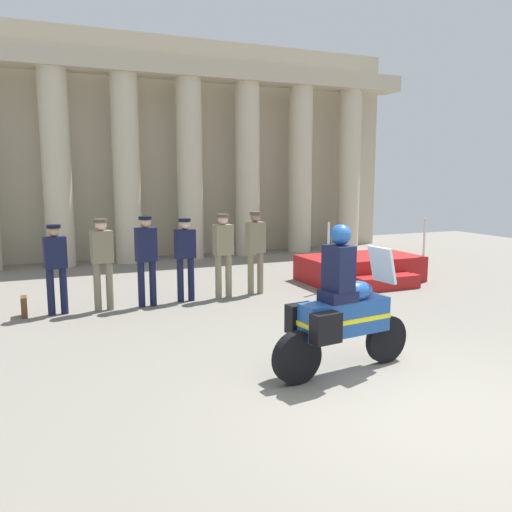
# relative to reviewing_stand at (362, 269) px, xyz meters

# --- Properties ---
(ground_plane) EXTENTS (28.10, 28.10, 0.00)m
(ground_plane) POSITION_rel_reviewing_stand_xyz_m (-3.38, -6.02, -0.29)
(ground_plane) COLOR gray
(colonnade_backdrop) EXTENTS (14.47, 1.61, 6.64)m
(colonnade_backdrop) POSITION_rel_reviewing_stand_xyz_m (-2.71, 5.52, 3.04)
(colonnade_backdrop) COLOR #B6AB91
(colonnade_backdrop) RESTS_ON ground_plane
(reviewing_stand) EXTENTS (2.76, 2.06, 1.50)m
(reviewing_stand) POSITION_rel_reviewing_stand_xyz_m (0.00, 0.00, 0.00)
(reviewing_stand) COLOR #A51919
(reviewing_stand) RESTS_ON ground_plane
(officer_in_row_0) EXTENTS (0.40, 0.26, 1.63)m
(officer_in_row_0) POSITION_rel_reviewing_stand_xyz_m (-6.78, -0.37, 0.67)
(officer_in_row_0) COLOR #141938
(officer_in_row_0) RESTS_ON ground_plane
(officer_in_row_1) EXTENTS (0.40, 0.26, 1.71)m
(officer_in_row_1) POSITION_rel_reviewing_stand_xyz_m (-5.98, -0.41, 0.72)
(officer_in_row_1) COLOR #7A7056
(officer_in_row_1) RESTS_ON ground_plane
(officer_in_row_2) EXTENTS (0.40, 0.26, 1.73)m
(officer_in_row_2) POSITION_rel_reviewing_stand_xyz_m (-5.17, -0.41, 0.73)
(officer_in_row_2) COLOR #141938
(officer_in_row_2) RESTS_ON ground_plane
(officer_in_row_3) EXTENTS (0.40, 0.26, 1.66)m
(officer_in_row_3) POSITION_rel_reviewing_stand_xyz_m (-4.38, -0.29, 0.69)
(officer_in_row_3) COLOR #141938
(officer_in_row_3) RESTS_ON ground_plane
(officer_in_row_4) EXTENTS (0.40, 0.26, 1.72)m
(officer_in_row_4) POSITION_rel_reviewing_stand_xyz_m (-3.59, -0.33, 0.73)
(officer_in_row_4) COLOR #847A5B
(officer_in_row_4) RESTS_ON ground_plane
(officer_in_row_5) EXTENTS (0.40, 0.26, 1.74)m
(officer_in_row_5) POSITION_rel_reviewing_stand_xyz_m (-2.85, -0.25, 0.74)
(officer_in_row_5) COLOR #7A7056
(officer_in_row_5) RESTS_ON ground_plane
(motorcycle_with_rider) EXTENTS (2.09, 0.74, 1.90)m
(motorcycle_with_rider) POSITION_rel_reviewing_stand_xyz_m (-3.66, -4.83, 0.50)
(motorcycle_with_rider) COLOR black
(motorcycle_with_rider) RESTS_ON ground_plane
(briefcase_on_ground) EXTENTS (0.10, 0.32, 0.36)m
(briefcase_on_ground) POSITION_rel_reviewing_stand_xyz_m (-7.35, -0.30, -0.11)
(briefcase_on_ground) COLOR brown
(briefcase_on_ground) RESTS_ON ground_plane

